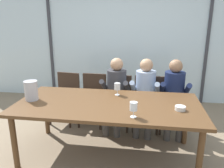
# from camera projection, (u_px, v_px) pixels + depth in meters

# --- Properties ---
(ground) EXTENTS (14.00, 14.00, 0.00)m
(ground) POSITION_uv_depth(u_px,v_px,m) (117.00, 122.00, 4.04)
(ground) COLOR #847056
(window_glass_panel) EXTENTS (7.54, 0.03, 2.60)m
(window_glass_panel) POSITION_uv_depth(u_px,v_px,m) (125.00, 42.00, 4.90)
(window_glass_panel) COLOR silver
(window_glass_panel) RESTS_ON ground
(window_mullion_left) EXTENTS (0.06, 0.06, 2.60)m
(window_mullion_left) POSITION_uv_depth(u_px,v_px,m) (51.00, 41.00, 5.12)
(window_mullion_left) COLOR #38383D
(window_mullion_left) RESTS_ON ground
(window_mullion_right) EXTENTS (0.06, 0.06, 2.60)m
(window_mullion_right) POSITION_uv_depth(u_px,v_px,m) (207.00, 43.00, 4.63)
(window_mullion_right) COLOR #38383D
(window_mullion_right) RESTS_ON ground
(hillside_vineyard) EXTENTS (13.54, 2.40, 1.79)m
(hillside_vineyard) POSITION_uv_depth(u_px,v_px,m) (135.00, 41.00, 9.27)
(hillside_vineyard) COLOR #568942
(hillside_vineyard) RESTS_ON ground
(dining_table) EXTENTS (2.34, 1.11, 0.76)m
(dining_table) POSITION_uv_depth(u_px,v_px,m) (108.00, 108.00, 2.90)
(dining_table) COLOR brown
(dining_table) RESTS_ON ground
(chair_near_curtain) EXTENTS (0.50, 0.50, 0.86)m
(chair_near_curtain) POSITION_uv_depth(u_px,v_px,m) (66.00, 94.00, 4.03)
(chair_near_curtain) COLOR #332319
(chair_near_curtain) RESTS_ON ground
(chair_left_of_center) EXTENTS (0.46, 0.46, 0.86)m
(chair_left_of_center) POSITION_uv_depth(u_px,v_px,m) (93.00, 95.00, 3.95)
(chair_left_of_center) COLOR #332319
(chair_left_of_center) RESTS_ON ground
(chair_center) EXTENTS (0.46, 0.46, 0.86)m
(chair_center) POSITION_uv_depth(u_px,v_px,m) (118.00, 97.00, 3.84)
(chair_center) COLOR #332319
(chair_center) RESTS_ON ground
(chair_right_of_center) EXTENTS (0.45, 0.45, 0.86)m
(chair_right_of_center) POSITION_uv_depth(u_px,v_px,m) (146.00, 98.00, 3.78)
(chair_right_of_center) COLOR #332319
(chair_right_of_center) RESTS_ON ground
(chair_near_window_right) EXTENTS (0.48, 0.48, 0.86)m
(chair_near_window_right) POSITION_uv_depth(u_px,v_px,m) (170.00, 100.00, 3.74)
(chair_near_window_right) COLOR #332319
(chair_near_window_right) RESTS_ON ground
(person_charcoal_jacket) EXTENTS (0.48, 0.63, 1.18)m
(person_charcoal_jacket) POSITION_uv_depth(u_px,v_px,m) (116.00, 90.00, 3.69)
(person_charcoal_jacket) COLOR #38383D
(person_charcoal_jacket) RESTS_ON ground
(person_pale_blue_shirt) EXTENTS (0.48, 0.63, 1.18)m
(person_pale_blue_shirt) POSITION_uv_depth(u_px,v_px,m) (145.00, 91.00, 3.63)
(person_pale_blue_shirt) COLOR #9EB2D1
(person_pale_blue_shirt) RESTS_ON ground
(person_navy_polo) EXTENTS (0.47, 0.62, 1.18)m
(person_navy_polo) POSITION_uv_depth(u_px,v_px,m) (174.00, 92.00, 3.56)
(person_navy_polo) COLOR #192347
(person_navy_polo) RESTS_ON ground
(ice_bucket_primary) EXTENTS (0.18, 0.18, 0.26)m
(ice_bucket_primary) POSITION_uv_depth(u_px,v_px,m) (31.00, 90.00, 2.95)
(ice_bucket_primary) COLOR #B7B7BC
(ice_bucket_primary) RESTS_ON dining_table
(tasting_bowl) EXTENTS (0.12, 0.12, 0.05)m
(tasting_bowl) POSITION_uv_depth(u_px,v_px,m) (180.00, 108.00, 2.65)
(tasting_bowl) COLOR silver
(tasting_bowl) RESTS_ON dining_table
(wine_glass_by_left_taster) EXTENTS (0.08, 0.08, 0.17)m
(wine_glass_by_left_taster) POSITION_uv_depth(u_px,v_px,m) (117.00, 87.00, 3.15)
(wine_glass_by_left_taster) COLOR silver
(wine_glass_by_left_taster) RESTS_ON dining_table
(wine_glass_near_bucket) EXTENTS (0.08, 0.08, 0.17)m
(wine_glass_near_bucket) POSITION_uv_depth(u_px,v_px,m) (134.00, 107.00, 2.44)
(wine_glass_near_bucket) COLOR silver
(wine_glass_near_bucket) RESTS_ON dining_table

